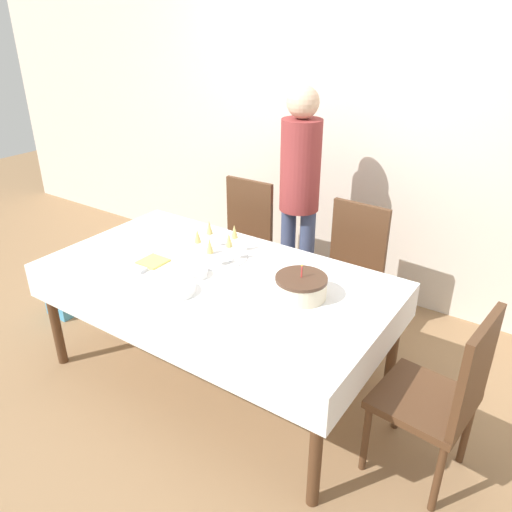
{
  "coord_description": "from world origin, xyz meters",
  "views": [
    {
      "loc": [
        1.6,
        -1.93,
        2.07
      ],
      "look_at": [
        0.2,
        0.12,
        0.84
      ],
      "focal_mm": 35.0,
      "sensor_mm": 36.0,
      "label": 1
    }
  ],
  "objects_px": {
    "dining_chair_far_right": "(349,269)",
    "gift_bag": "(60,301)",
    "plate_stack_main": "(175,289)",
    "plate_stack_dessert": "(194,273)",
    "person_standing": "(300,183)",
    "dining_chair_right_end": "(444,393)",
    "dining_chair_far_left": "(242,238)",
    "birthday_cake": "(301,287)",
    "champagne_tray": "(217,246)"
  },
  "relations": [
    {
      "from": "birthday_cake",
      "to": "plate_stack_main",
      "type": "relative_size",
      "value": 1.23
    },
    {
      "from": "dining_chair_right_end",
      "to": "person_standing",
      "type": "bearing_deg",
      "value": 143.33
    },
    {
      "from": "dining_chair_far_left",
      "to": "plate_stack_main",
      "type": "bearing_deg",
      "value": -71.03
    },
    {
      "from": "gift_bag",
      "to": "person_standing",
      "type": "bearing_deg",
      "value": 38.94
    },
    {
      "from": "dining_chair_far_left",
      "to": "dining_chair_far_right",
      "type": "distance_m",
      "value": 0.89
    },
    {
      "from": "champagne_tray",
      "to": "plate_stack_dessert",
      "type": "bearing_deg",
      "value": -80.87
    },
    {
      "from": "dining_chair_far_right",
      "to": "plate_stack_main",
      "type": "distance_m",
      "value": 1.28
    },
    {
      "from": "dining_chair_far_right",
      "to": "champagne_tray",
      "type": "xyz_separation_m",
      "value": [
        -0.58,
        -0.69,
        0.28
      ]
    },
    {
      "from": "champagne_tray",
      "to": "plate_stack_dessert",
      "type": "distance_m",
      "value": 0.27
    },
    {
      "from": "champagne_tray",
      "to": "gift_bag",
      "type": "xyz_separation_m",
      "value": [
        -1.28,
        -0.3,
        -0.67
      ]
    },
    {
      "from": "gift_bag",
      "to": "birthday_cake",
      "type": "bearing_deg",
      "value": 5.28
    },
    {
      "from": "plate_stack_dessert",
      "to": "person_standing",
      "type": "distance_m",
      "value": 1.11
    },
    {
      "from": "dining_chair_far_right",
      "to": "person_standing",
      "type": "distance_m",
      "value": 0.69
    },
    {
      "from": "dining_chair_far_left",
      "to": "plate_stack_dessert",
      "type": "height_order",
      "value": "dining_chair_far_left"
    },
    {
      "from": "dining_chair_far_right",
      "to": "birthday_cake",
      "type": "distance_m",
      "value": 0.86
    },
    {
      "from": "plate_stack_main",
      "to": "champagne_tray",
      "type": "bearing_deg",
      "value": 99.85
    },
    {
      "from": "birthday_cake",
      "to": "dining_chair_far_left",
      "type": "bearing_deg",
      "value": 140.1
    },
    {
      "from": "person_standing",
      "to": "gift_bag",
      "type": "bearing_deg",
      "value": -141.06
    },
    {
      "from": "dining_chair_far_right",
      "to": "champagne_tray",
      "type": "height_order",
      "value": "dining_chair_far_right"
    },
    {
      "from": "birthday_cake",
      "to": "champagne_tray",
      "type": "bearing_deg",
      "value": 169.39
    },
    {
      "from": "birthday_cake",
      "to": "champagne_tray",
      "type": "height_order",
      "value": "birthday_cake"
    },
    {
      "from": "person_standing",
      "to": "dining_chair_right_end",
      "type": "bearing_deg",
      "value": -36.67
    },
    {
      "from": "dining_chair_far_left",
      "to": "birthday_cake",
      "type": "height_order",
      "value": "dining_chair_far_left"
    },
    {
      "from": "plate_stack_main",
      "to": "plate_stack_dessert",
      "type": "xyz_separation_m",
      "value": [
        -0.04,
        0.2,
        0.0
      ]
    },
    {
      "from": "dining_chair_far_right",
      "to": "gift_bag",
      "type": "height_order",
      "value": "dining_chair_far_right"
    },
    {
      "from": "dining_chair_right_end",
      "to": "birthday_cake",
      "type": "xyz_separation_m",
      "value": [
        -0.79,
        0.07,
        0.27
      ]
    },
    {
      "from": "person_standing",
      "to": "birthday_cake",
      "type": "bearing_deg",
      "value": -59.36
    },
    {
      "from": "plate_stack_main",
      "to": "gift_bag",
      "type": "relative_size",
      "value": 0.94
    },
    {
      "from": "plate_stack_main",
      "to": "birthday_cake",
      "type": "bearing_deg",
      "value": 30.7
    },
    {
      "from": "dining_chair_far_left",
      "to": "person_standing",
      "type": "height_order",
      "value": "person_standing"
    },
    {
      "from": "dining_chair_far_left",
      "to": "dining_chair_far_right",
      "type": "relative_size",
      "value": 1.0
    },
    {
      "from": "dining_chair_right_end",
      "to": "person_standing",
      "type": "relative_size",
      "value": 0.57
    },
    {
      "from": "birthday_cake",
      "to": "plate_stack_dessert",
      "type": "height_order",
      "value": "birthday_cake"
    },
    {
      "from": "birthday_cake",
      "to": "dining_chair_far_right",
      "type": "bearing_deg",
      "value": 95.55
    },
    {
      "from": "dining_chair_right_end",
      "to": "dining_chair_far_right",
      "type": "bearing_deg",
      "value": 134.8
    },
    {
      "from": "birthday_cake",
      "to": "person_standing",
      "type": "distance_m",
      "value": 1.11
    },
    {
      "from": "plate_stack_dessert",
      "to": "gift_bag",
      "type": "xyz_separation_m",
      "value": [
        -1.33,
        -0.04,
        -0.62
      ]
    },
    {
      "from": "dining_chair_right_end",
      "to": "gift_bag",
      "type": "height_order",
      "value": "dining_chair_right_end"
    },
    {
      "from": "dining_chair_right_end",
      "to": "plate_stack_dessert",
      "type": "height_order",
      "value": "dining_chair_right_end"
    },
    {
      "from": "birthday_cake",
      "to": "plate_stack_dessert",
      "type": "bearing_deg",
      "value": -166.97
    },
    {
      "from": "dining_chair_far_left",
      "to": "person_standing",
      "type": "xyz_separation_m",
      "value": [
        0.42,
        0.13,
        0.48
      ]
    },
    {
      "from": "birthday_cake",
      "to": "plate_stack_dessert",
      "type": "xyz_separation_m",
      "value": [
        -0.61,
        -0.14,
        -0.04
      ]
    },
    {
      "from": "dining_chair_far_left",
      "to": "dining_chair_right_end",
      "type": "relative_size",
      "value": 1.0
    },
    {
      "from": "champagne_tray",
      "to": "person_standing",
      "type": "distance_m",
      "value": 0.85
    },
    {
      "from": "dining_chair_far_left",
      "to": "gift_bag",
      "type": "xyz_separation_m",
      "value": [
        -0.97,
        -0.99,
        -0.39
      ]
    },
    {
      "from": "dining_chair_far_left",
      "to": "plate_stack_main",
      "type": "height_order",
      "value": "dining_chair_far_left"
    },
    {
      "from": "dining_chair_far_left",
      "to": "plate_stack_main",
      "type": "distance_m",
      "value": 1.24
    },
    {
      "from": "champagne_tray",
      "to": "gift_bag",
      "type": "height_order",
      "value": "champagne_tray"
    },
    {
      "from": "dining_chair_far_right",
      "to": "plate_stack_main",
      "type": "bearing_deg",
      "value": -113.26
    },
    {
      "from": "birthday_cake",
      "to": "dining_chair_right_end",
      "type": "bearing_deg",
      "value": -4.79
    }
  ]
}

